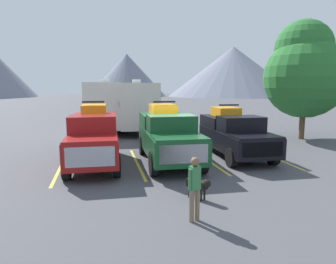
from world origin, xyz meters
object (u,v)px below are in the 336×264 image
pickup_truck_a (94,136)px  camper_trailer_b (138,104)px  pickup_truck_c (234,133)px  dog (200,185)px  camper_trailer_a (105,104)px  pickup_truck_b (168,134)px  person_a (195,185)px

pickup_truck_a → camper_trailer_b: size_ratio=0.60×
pickup_truck_c → dog: bearing=-123.5°
camper_trailer_a → camper_trailer_b: size_ratio=0.91×
pickup_truck_b → dog: bearing=-90.9°
camper_trailer_a → dog: size_ratio=10.11×
camper_trailer_a → pickup_truck_b: bearing=-75.5°
camper_trailer_b → dog: size_ratio=11.13×
pickup_truck_a → camper_trailer_b: bearing=72.4°
pickup_truck_b → dog: pickup_truck_b is taller
pickup_truck_a → camper_trailer_a: bearing=86.2°
dog → camper_trailer_b: bearing=90.3°
camper_trailer_b → person_a: size_ratio=5.43×
pickup_truck_c → camper_trailer_b: bearing=110.9°
dog → pickup_truck_b: bearing=89.1°
pickup_truck_c → person_a: 7.83m
pickup_truck_c → person_a: size_ratio=3.21×
pickup_truck_a → camper_trailer_a: 9.86m
person_a → dog: (0.59, 1.40, -0.49)m
pickup_truck_a → camper_trailer_a: camper_trailer_a is taller
pickup_truck_c → camper_trailer_b: camper_trailer_b is taller
pickup_truck_a → person_a: (2.56, -6.36, -0.29)m
camper_trailer_a → dog: 15.06m
pickup_truck_c → person_a: (-4.09, -6.68, -0.16)m
pickup_truck_b → pickup_truck_a: bearing=178.0°
pickup_truck_a → pickup_truck_c: (6.64, 0.32, -0.12)m
camper_trailer_a → person_a: (1.90, -16.16, -1.10)m
person_a → camper_trailer_b: bearing=88.2°
pickup_truck_c → person_a: bearing=-121.5°
camper_trailer_a → person_a: size_ratio=4.93×
pickup_truck_c → camper_trailer_a: bearing=122.2°
camper_trailer_a → dog: camper_trailer_a is taller
camper_trailer_b → pickup_truck_a: bearing=-107.6°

